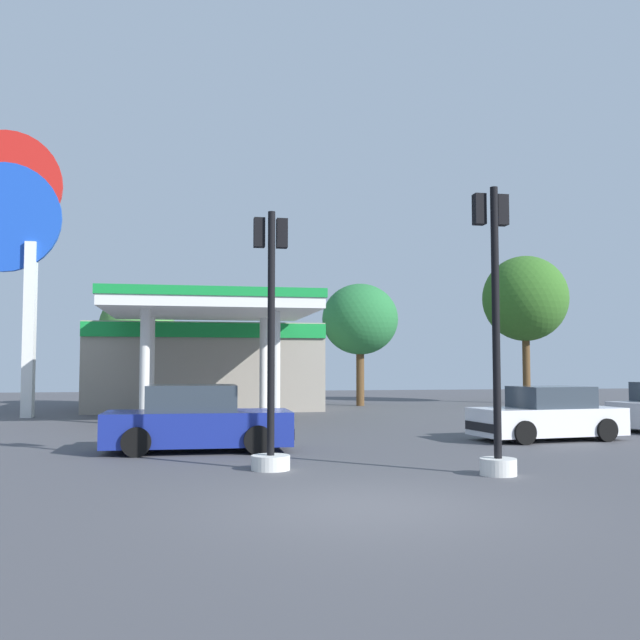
% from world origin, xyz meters
% --- Properties ---
extents(ground_plane, '(90.00, 90.00, 0.00)m').
position_xyz_m(ground_plane, '(0.00, 0.00, 0.00)').
color(ground_plane, '#47474C').
rests_on(ground_plane, ground).
extents(gas_station, '(9.96, 13.00, 4.45)m').
position_xyz_m(gas_station, '(-1.70, 21.80, 2.17)').
color(gas_station, gray).
rests_on(gas_station, ground).
extents(station_pole_sign, '(4.20, 0.56, 10.95)m').
position_xyz_m(station_pole_sign, '(-9.39, 18.71, 6.89)').
color(station_pole_sign, white).
rests_on(station_pole_sign, ground).
extents(car_1, '(4.25, 2.00, 1.51)m').
position_xyz_m(car_1, '(-2.26, 6.87, 0.68)').
color(car_1, black).
rests_on(car_1, ground).
extents(car_2, '(4.09, 2.14, 1.40)m').
position_xyz_m(car_2, '(6.84, 7.63, 0.64)').
color(car_2, black).
rests_on(car_2, ground).
extents(traffic_signal_0, '(0.73, 0.73, 4.90)m').
position_xyz_m(traffic_signal_0, '(-0.95, 3.70, 1.84)').
color(traffic_signal_0, silver).
rests_on(traffic_signal_0, ground).
extents(traffic_signal_1, '(0.65, 0.68, 5.21)m').
position_xyz_m(traffic_signal_1, '(2.97, 2.31, 2.10)').
color(traffic_signal_1, silver).
rests_on(traffic_signal_1, ground).
extents(tree_1, '(3.57, 3.57, 5.56)m').
position_xyz_m(tree_1, '(-4.86, 25.50, 3.80)').
color(tree_1, brown).
rests_on(tree_1, ground).
extents(tree_2, '(3.71, 3.71, 5.96)m').
position_xyz_m(tree_2, '(5.84, 24.00, 4.20)').
color(tree_2, brown).
rests_on(tree_2, ground).
extents(tree_3, '(4.39, 4.39, 7.66)m').
position_xyz_m(tree_3, '(14.83, 24.51, 5.42)').
color(tree_3, brown).
rests_on(tree_3, ground).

